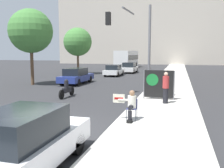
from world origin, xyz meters
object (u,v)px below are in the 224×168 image
at_px(street_tree_midblock, 78,42).
at_px(protest_banner, 159,84).
at_px(jogger_on_sidewalk, 166,88).
at_px(city_bus_on_road, 127,58).
at_px(seated_protester, 131,104).
at_px(street_tree_near_curb, 31,31).
at_px(traffic_light_pole, 133,36).
at_px(car_on_road_nearest, 76,76).
at_px(car_on_road_midblock, 114,70).
at_px(car_on_road_distant, 129,68).
at_px(pedestrian_behind, 167,83).
at_px(parked_car_curbside, 23,142).
at_px(motorcycle_on_road, 67,89).

bearing_deg(street_tree_midblock, protest_banner, -54.09).
bearing_deg(jogger_on_sidewalk, city_bus_on_road, -68.58).
bearing_deg(seated_protester, street_tree_near_curb, 152.23).
relative_size(traffic_light_pole, car_on_road_nearest, 1.18).
bearing_deg(car_on_road_nearest, protest_banner, -39.85).
bearing_deg(car_on_road_midblock, street_tree_midblock, 166.57).
bearing_deg(traffic_light_pole, street_tree_near_curb, 159.11).
height_order(seated_protester, car_on_road_distant, car_on_road_distant).
height_order(seated_protester, city_bus_on_road, city_bus_on_road).
height_order(pedestrian_behind, parked_car_curbside, pedestrian_behind).
bearing_deg(car_on_road_nearest, parked_car_curbside, -70.71).
relative_size(pedestrian_behind, parked_car_curbside, 0.39).
bearing_deg(pedestrian_behind, protest_banner, 67.05).
xyz_separation_m(parked_car_curbside, car_on_road_nearest, (-5.80, 16.58, -0.03)).
bearing_deg(motorcycle_on_road, street_tree_midblock, 110.60).
bearing_deg(protest_banner, street_tree_midblock, 125.91).
distance_m(pedestrian_behind, parked_car_curbside, 11.39).
bearing_deg(car_on_road_distant, seated_protester, -78.59).
distance_m(protest_banner, parked_car_curbside, 10.06).
height_order(pedestrian_behind, street_tree_midblock, street_tree_midblock).
xyz_separation_m(motorcycle_on_road, street_tree_midblock, (-6.36, 16.92, 3.83)).
relative_size(car_on_road_nearest, city_bus_on_road, 0.44).
bearing_deg(parked_car_curbside, seated_protester, 70.95).
height_order(pedestrian_behind, car_on_road_distant, pedestrian_behind).
height_order(pedestrian_behind, protest_banner, protest_banner).
xyz_separation_m(protest_banner, parked_car_curbside, (-2.34, -9.78, -0.30)).
bearing_deg(street_tree_midblock, motorcycle_on_road, -69.40).
xyz_separation_m(seated_protester, motorcycle_on_road, (-5.20, 4.96, -0.29)).
relative_size(street_tree_near_curb, street_tree_midblock, 1.07).
relative_size(car_on_road_nearest, motorcycle_on_road, 2.25).
relative_size(car_on_road_midblock, car_on_road_distant, 0.98).
bearing_deg(car_on_road_distant, street_tree_midblock, -148.23).
height_order(seated_protester, traffic_light_pole, traffic_light_pole).
height_order(parked_car_curbside, city_bus_on_road, city_bus_on_road).
bearing_deg(protest_banner, street_tree_near_curb, 156.61).
distance_m(jogger_on_sidewalk, parked_car_curbside, 9.11).
relative_size(traffic_light_pole, car_on_road_midblock, 1.32).
bearing_deg(street_tree_midblock, parked_car_curbside, -69.65).
bearing_deg(car_on_road_midblock, street_tree_near_curb, -114.51).
distance_m(traffic_light_pole, car_on_road_distant, 20.27).
bearing_deg(car_on_road_nearest, car_on_road_midblock, 81.53).
relative_size(parked_car_curbside, street_tree_midblock, 0.68).
bearing_deg(motorcycle_on_road, traffic_light_pole, 17.16).
xyz_separation_m(car_on_road_distant, street_tree_near_curb, (-5.76, -15.80, 4.02)).
height_order(car_on_road_distant, street_tree_midblock, street_tree_midblock).
xyz_separation_m(protest_banner, traffic_light_pole, (-1.75, 1.26, 2.91)).
xyz_separation_m(jogger_on_sidewalk, car_on_road_nearest, (-8.62, 7.93, -0.28)).
distance_m(motorcycle_on_road, street_tree_near_curb, 8.78).
height_order(jogger_on_sidewalk, street_tree_midblock, street_tree_midblock).
bearing_deg(car_on_road_midblock, jogger_on_sidewalk, -66.42).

